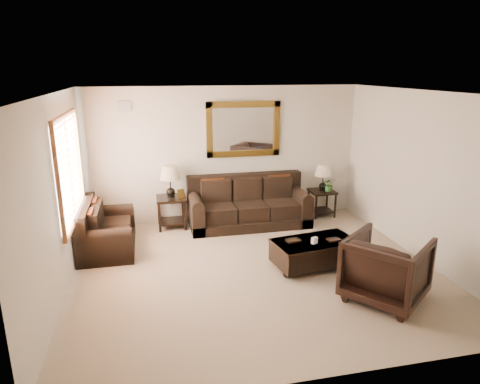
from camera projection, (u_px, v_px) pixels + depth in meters
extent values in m
cube|color=gray|center=(255.00, 270.00, 6.66)|extent=(5.50, 5.00, 0.01)
cube|color=white|center=(257.00, 92.00, 5.91)|extent=(5.50, 5.00, 0.01)
cube|color=beige|center=(225.00, 154.00, 8.63)|extent=(5.50, 0.01, 2.70)
cube|color=beige|center=(324.00, 257.00, 3.94)|extent=(5.50, 0.01, 2.70)
cube|color=beige|center=(57.00, 198.00, 5.72)|extent=(0.01, 5.00, 2.70)
cube|color=beige|center=(422.00, 177.00, 6.85)|extent=(0.01, 5.00, 2.70)
cube|color=white|center=(68.00, 169.00, 6.51)|extent=(0.01, 1.80, 1.50)
cube|color=brown|center=(64.00, 116.00, 6.30)|extent=(0.06, 1.96, 0.08)
cube|color=brown|center=(76.00, 217.00, 6.74)|extent=(0.06, 1.96, 0.08)
cube|color=brown|center=(59.00, 184.00, 5.63)|extent=(0.06, 0.08, 1.50)
cube|color=brown|center=(79.00, 157.00, 7.40)|extent=(0.06, 0.08, 1.50)
cube|color=brown|center=(70.00, 169.00, 6.52)|extent=(0.05, 0.05, 1.50)
cube|color=#533710|center=(244.00, 129.00, 8.54)|extent=(1.50, 0.06, 1.10)
cube|color=white|center=(243.00, 129.00, 8.55)|extent=(1.26, 0.01, 0.86)
cube|color=#999999|center=(124.00, 106.00, 7.94)|extent=(0.25, 0.02, 0.18)
cube|color=black|center=(249.00, 220.00, 8.56)|extent=(2.36, 1.02, 0.19)
cube|color=black|center=(245.00, 185.00, 8.75)|extent=(2.36, 0.24, 0.48)
cube|color=black|center=(218.00, 211.00, 8.34)|extent=(0.60, 0.83, 0.29)
cube|color=black|center=(249.00, 209.00, 8.47)|extent=(0.60, 0.83, 0.29)
cube|color=black|center=(279.00, 207.00, 8.60)|extent=(0.60, 0.83, 0.29)
cube|color=black|center=(196.00, 215.00, 8.29)|extent=(0.24, 1.02, 0.57)
cylinder|color=black|center=(195.00, 201.00, 8.21)|extent=(0.24, 1.00, 0.24)
cube|color=black|center=(299.00, 208.00, 8.73)|extent=(0.24, 1.02, 0.57)
cylinder|color=black|center=(300.00, 194.00, 8.65)|extent=(0.24, 1.00, 0.24)
cube|color=#59230B|center=(213.00, 190.00, 8.43)|extent=(0.45, 0.20, 0.46)
cube|color=#59230B|center=(279.00, 186.00, 8.71)|extent=(0.45, 0.20, 0.46)
cube|color=black|center=(108.00, 244.00, 7.42)|extent=(0.89, 1.49, 0.17)
cube|color=black|center=(85.00, 216.00, 7.20)|extent=(0.21, 1.49, 0.42)
cube|color=black|center=(107.00, 239.00, 7.11)|extent=(0.73, 0.52, 0.25)
cube|color=black|center=(110.00, 227.00, 7.62)|extent=(0.73, 0.52, 0.25)
cube|color=black|center=(105.00, 250.00, 6.77)|extent=(0.89, 0.21, 0.49)
cylinder|color=black|center=(103.00, 236.00, 6.70)|extent=(0.87, 0.21, 0.21)
cube|color=black|center=(110.00, 223.00, 7.98)|extent=(0.89, 0.21, 0.49)
cylinder|color=black|center=(109.00, 210.00, 7.91)|extent=(0.87, 0.21, 0.21)
cube|color=#59230B|center=(93.00, 222.00, 6.93)|extent=(0.17, 0.39, 0.40)
cube|color=#59230B|center=(97.00, 210.00, 7.53)|extent=(0.17, 0.39, 0.40)
cube|color=black|center=(171.00, 198.00, 8.31)|extent=(0.57, 0.57, 0.05)
cube|color=black|center=(172.00, 221.00, 8.44)|extent=(0.48, 0.48, 0.03)
cylinder|color=black|center=(160.00, 218.00, 8.11)|extent=(0.05, 0.05, 0.57)
cylinder|color=black|center=(185.00, 216.00, 8.21)|extent=(0.05, 0.05, 0.57)
cylinder|color=black|center=(159.00, 210.00, 8.57)|extent=(0.05, 0.05, 0.57)
cylinder|color=black|center=(183.00, 209.00, 8.67)|extent=(0.05, 0.05, 0.57)
sphere|color=black|center=(171.00, 192.00, 8.27)|extent=(0.17, 0.17, 0.17)
cylinder|color=black|center=(170.00, 183.00, 8.22)|extent=(0.02, 0.02, 0.37)
cone|color=tan|center=(170.00, 172.00, 8.16)|extent=(0.39, 0.39, 0.27)
cube|color=#533710|center=(181.00, 194.00, 8.22)|extent=(0.15, 0.10, 0.18)
cube|color=black|center=(322.00, 191.00, 9.01)|extent=(0.50, 0.50, 0.05)
cube|color=black|center=(321.00, 210.00, 9.12)|extent=(0.43, 0.43, 0.03)
cylinder|color=black|center=(316.00, 208.00, 8.84)|extent=(0.05, 0.05, 0.50)
cylinder|color=black|center=(335.00, 206.00, 8.93)|extent=(0.05, 0.05, 0.50)
cylinder|color=black|center=(308.00, 202.00, 9.24)|extent=(0.05, 0.05, 0.50)
cylinder|color=black|center=(327.00, 200.00, 9.33)|extent=(0.05, 0.05, 0.50)
sphere|color=black|center=(323.00, 186.00, 8.97)|extent=(0.16, 0.16, 0.16)
cylinder|color=black|center=(323.00, 179.00, 8.93)|extent=(0.02, 0.02, 0.33)
cone|color=tan|center=(323.00, 170.00, 8.88)|extent=(0.35, 0.35, 0.24)
sphere|color=black|center=(286.00, 274.00, 6.43)|extent=(0.12, 0.12, 0.12)
sphere|color=black|center=(352.00, 267.00, 6.65)|extent=(0.12, 0.12, 0.12)
sphere|color=black|center=(277.00, 260.00, 6.89)|extent=(0.12, 0.12, 0.12)
sphere|color=black|center=(338.00, 254.00, 7.11)|extent=(0.12, 0.12, 0.12)
cube|color=black|center=(314.00, 251.00, 6.71)|extent=(1.35, 0.87, 0.36)
cube|color=black|center=(315.00, 242.00, 6.67)|extent=(1.38, 0.89, 0.04)
cube|color=black|center=(293.00, 240.00, 6.63)|extent=(0.23, 0.18, 0.03)
cube|color=black|center=(334.00, 240.00, 6.67)|extent=(0.21, 0.16, 0.02)
cube|color=white|center=(315.00, 240.00, 6.55)|extent=(0.10, 0.09, 0.10)
imported|color=black|center=(387.00, 266.00, 5.69)|extent=(1.30, 1.31, 0.99)
imported|color=#28541C|center=(329.00, 186.00, 8.90)|extent=(0.37, 0.38, 0.23)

